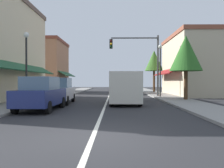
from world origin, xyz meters
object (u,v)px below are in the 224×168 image
(street_lamp_right_mid, at_px, (160,62))
(tree_right_far, at_px, (154,61))
(parked_car_second_left, at_px, (59,91))
(tree_right_near, at_px, (186,53))
(parked_car_nearest_left, at_px, (41,94))
(van_in_lane, at_px, (125,87))
(traffic_signal_mast_arm, at_px, (142,55))
(street_lamp_left_near, at_px, (26,56))

(street_lamp_right_mid, relative_size, tree_right_far, 0.86)
(parked_car_second_left, xyz_separation_m, tree_right_near, (9.44, 2.36, 2.83))
(parked_car_nearest_left, height_order, van_in_lane, van_in_lane)
(parked_car_nearest_left, height_order, parked_car_second_left, same)
(parked_car_second_left, height_order, tree_right_far, tree_right_far)
(street_lamp_right_mid, distance_m, tree_right_near, 3.64)
(van_in_lane, xyz_separation_m, tree_right_near, (4.87, 2.57, 2.57))
(street_lamp_right_mid, height_order, tree_right_far, tree_right_far)
(traffic_signal_mast_arm, relative_size, street_lamp_right_mid, 1.22)
(van_in_lane, bearing_deg, tree_right_near, 29.04)
(street_lamp_right_mid, bearing_deg, traffic_signal_mast_arm, 144.36)
(parked_car_nearest_left, bearing_deg, tree_right_far, 66.85)
(street_lamp_left_near, relative_size, street_lamp_right_mid, 0.95)
(tree_right_far, bearing_deg, parked_car_nearest_left, -114.69)
(tree_right_near, bearing_deg, street_lamp_left_near, -162.33)
(parked_car_second_left, height_order, street_lamp_right_mid, street_lamp_right_mid)
(street_lamp_right_mid, relative_size, tree_right_near, 0.96)
(parked_car_nearest_left, height_order, tree_right_near, tree_right_near)
(parked_car_nearest_left, xyz_separation_m, parked_car_second_left, (0.00, 3.97, 0.00))
(street_lamp_left_near, bearing_deg, parked_car_nearest_left, -57.12)
(traffic_signal_mast_arm, bearing_deg, tree_right_far, 73.56)
(traffic_signal_mast_arm, xyz_separation_m, tree_right_near, (2.96, -4.49, -0.35))
(street_lamp_left_near, xyz_separation_m, tree_right_near, (11.22, 3.57, 0.55))
(street_lamp_left_near, bearing_deg, traffic_signal_mast_arm, 44.30)
(traffic_signal_mast_arm, xyz_separation_m, street_lamp_left_near, (-8.26, -8.06, -0.90))
(parked_car_nearest_left, distance_m, tree_right_far, 22.25)
(tree_right_near, relative_size, tree_right_far, 0.90)
(parked_car_second_left, bearing_deg, traffic_signal_mast_arm, 45.31)
(van_in_lane, height_order, street_lamp_right_mid, street_lamp_right_mid)
(traffic_signal_mast_arm, xyz_separation_m, street_lamp_right_mid, (1.59, -1.14, -0.77))
(parked_car_nearest_left, height_order, traffic_signal_mast_arm, traffic_signal_mast_arm)
(van_in_lane, relative_size, tree_right_far, 0.91)
(parked_car_second_left, height_order, tree_right_near, tree_right_near)
(tree_right_near, bearing_deg, parked_car_second_left, -165.98)
(van_in_lane, xyz_separation_m, street_lamp_left_near, (-6.35, -1.00, 2.01))
(tree_right_far, bearing_deg, traffic_signal_mast_arm, -106.44)
(street_lamp_left_near, distance_m, street_lamp_right_mid, 12.04)
(tree_right_far, bearing_deg, parked_car_second_left, -119.84)
(parked_car_second_left, height_order, traffic_signal_mast_arm, traffic_signal_mast_arm)
(parked_car_second_left, distance_m, tree_right_near, 10.13)
(van_in_lane, xyz_separation_m, traffic_signal_mast_arm, (1.91, 7.06, 2.92))
(tree_right_far, bearing_deg, street_lamp_left_near, -122.48)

